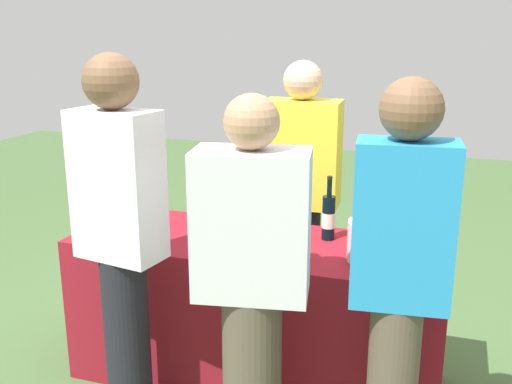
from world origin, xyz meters
TOP-DOWN VIEW (x-y plane):
  - ground_plane at (0.00, 0.00)m, footprint 12.00×12.00m
  - tasting_table at (0.00, 0.00)m, footprint 1.84×0.64m
  - wine_bottle_0 at (-0.35, 0.14)m, footprint 0.07×0.07m
  - wine_bottle_1 at (-0.25, 0.07)m, footprint 0.08×0.08m
  - wine_bottle_2 at (0.07, 0.08)m, footprint 0.07×0.07m
  - wine_bottle_3 at (0.33, 0.14)m, footprint 0.06×0.06m
  - wine_bottle_4 at (0.64, 0.12)m, footprint 0.07×0.07m
  - wine_glass_0 at (-0.19, -0.10)m, footprint 0.06×0.06m
  - wine_glass_1 at (-0.10, -0.18)m, footprint 0.07×0.07m
  - wine_glass_2 at (0.15, -0.10)m, footprint 0.08×0.08m
  - wine_glass_3 at (0.27, -0.18)m, footprint 0.07×0.07m
  - wine_glass_4 at (0.56, -0.06)m, footprint 0.06×0.06m
  - ice_bucket at (0.57, -0.07)m, footprint 0.22×0.22m
  - server_pouring at (0.09, 0.55)m, footprint 0.43×0.25m
  - guest_0 at (-0.42, -0.55)m, footprint 0.39×0.26m
  - guest_1 at (0.18, -0.59)m, footprint 0.47×0.31m
  - guest_2 at (0.74, -0.56)m, footprint 0.37×0.23m

SIDE VIEW (x-z plane):
  - ground_plane at x=0.00m, z-range 0.00..0.00m
  - tasting_table at x=0.00m, z-range 0.00..0.76m
  - guest_1 at x=0.18m, z-range 0.05..1.60m
  - wine_glass_1 at x=-0.10m, z-range 0.78..0.91m
  - ice_bucket at x=0.57m, z-range 0.76..0.94m
  - wine_glass_4 at x=0.56m, z-range 0.79..0.92m
  - server_pouring at x=0.09m, z-range 0.06..1.66m
  - wine_glass_0 at x=-0.19m, z-range 0.79..0.93m
  - wine_glass_2 at x=0.15m, z-range 0.79..0.94m
  - wine_glass_3 at x=0.27m, z-range 0.79..0.94m
  - wine_bottle_1 at x=-0.25m, z-range 0.71..1.02m
  - wine_bottle_0 at x=-0.35m, z-range 0.71..1.03m
  - wine_bottle_4 at x=0.64m, z-range 0.71..1.03m
  - wine_bottle_3 at x=0.33m, z-range 0.71..1.03m
  - wine_bottle_2 at x=0.07m, z-range 0.71..1.04m
  - guest_2 at x=0.74m, z-range 0.09..1.70m
  - guest_0 at x=-0.42m, z-range 0.09..1.77m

